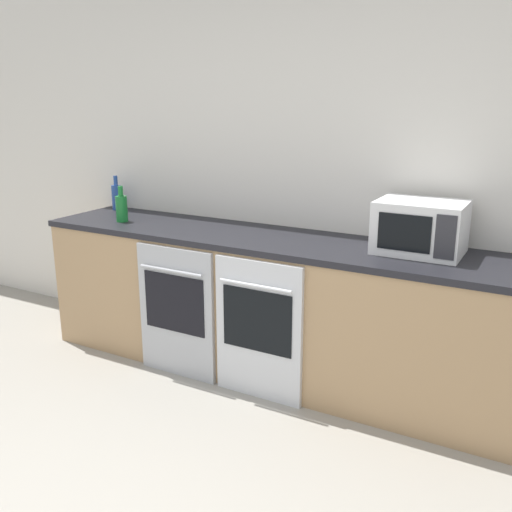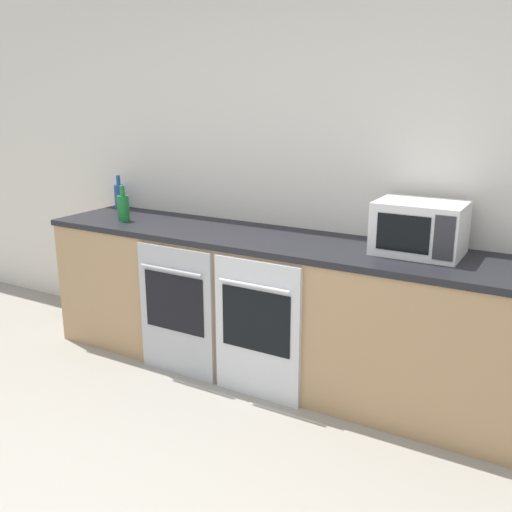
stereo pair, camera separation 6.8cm
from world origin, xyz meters
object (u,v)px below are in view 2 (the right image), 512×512
Objects in this scene: bottle_green at (123,207)px; oven_right at (257,330)px; bottle_blue at (119,196)px; oven_left at (176,311)px; microwave at (420,228)px.

oven_right is at bearing -11.19° from bottle_green.
oven_left is at bearing -30.21° from bottle_blue.
bottle_blue is at bearing 136.48° from bottle_green.
bottle_green is (-0.64, 0.25, 0.59)m from oven_left.
oven_right is (0.61, 0.00, 0.00)m from oven_left.
oven_left is 1.82× the size of microwave.
oven_left is 1.00× the size of oven_right.
bottle_green is at bearing 168.81° from oven_right.
microwave reaches higher than bottle_green.
oven_left is 1.63m from microwave.
oven_right is at bearing -19.65° from bottle_blue.
oven_left is 0.61m from oven_right.
oven_left is at bearing -21.23° from bottle_green.
oven_right is 1.79m from bottle_blue.
microwave is at bearing -3.35° from bottle_blue.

